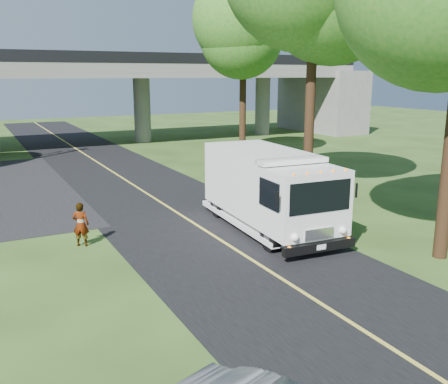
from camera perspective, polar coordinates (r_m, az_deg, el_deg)
ground at (r=13.18m, az=11.12°, el=-12.58°), size 120.00×120.00×0.00m
road at (r=21.37m, az=-5.72°, el=-2.18°), size 7.00×90.00×0.02m
lane_line at (r=21.37m, az=-5.73°, el=-2.13°), size 0.12×90.00×0.01m
overpass at (r=41.87m, az=-17.39°, el=11.18°), size 54.00×10.00×7.30m
tree_right_far at (r=33.60m, az=2.69°, el=17.76°), size 5.77×5.67×10.99m
step_van at (r=18.54m, az=5.09°, el=0.50°), size 3.04×7.18×2.95m
pedestrian at (r=17.54m, az=-16.05°, el=-3.58°), size 0.66×0.59×1.52m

